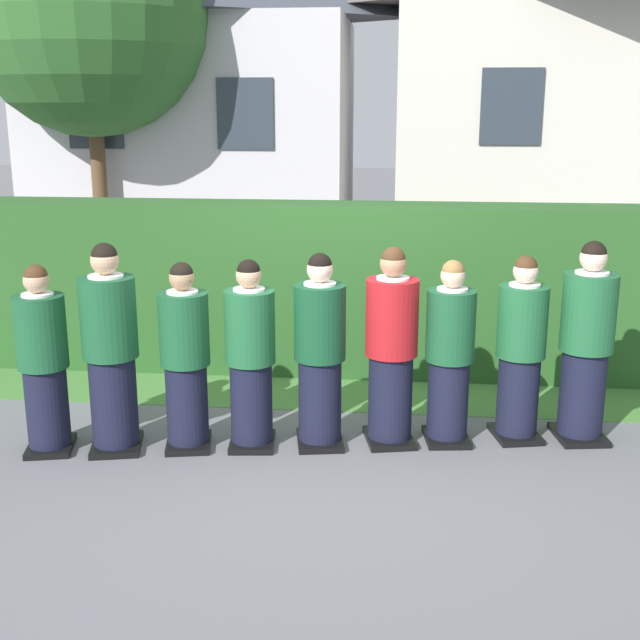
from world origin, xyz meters
name	(u,v)px	position (x,y,z in m)	size (l,w,h in m)	color
ground_plane	(320,443)	(0.00, 0.00, 0.00)	(60.00, 60.00, 0.00)	slate
student_front_row_0	(44,364)	(-2.16, -0.35, 0.72)	(0.44, 0.52, 1.52)	black
student_front_row_1	(111,353)	(-1.64, -0.27, 0.80)	(0.49, 0.56, 1.69)	black
student_front_row_2	(185,361)	(-1.06, -0.17, 0.73)	(0.43, 0.52, 1.53)	black
student_front_row_3	(250,359)	(-0.55, -0.10, 0.74)	(0.40, 0.51, 1.55)	black
student_front_row_4	(320,356)	(0.00, -0.01, 0.76)	(0.44, 0.51, 1.59)	black
student_in_red_blazer	(391,351)	(0.57, 0.10, 0.78)	(0.47, 0.55, 1.63)	black
student_front_row_6	(450,357)	(1.04, 0.16, 0.72)	(0.40, 0.48, 1.52)	black
student_front_row_7	(520,353)	(1.62, 0.29, 0.74)	(0.44, 0.51, 1.55)	black
student_front_row_8	(586,347)	(2.15, 0.33, 0.79)	(0.45, 0.55, 1.67)	black
hedge	(339,289)	(0.00, 1.97, 0.87)	(10.85, 0.70, 1.74)	#285623
school_building_main	(195,89)	(-3.10, 8.62, 2.95)	(5.75, 3.61, 5.75)	silver
school_building_annex	(582,76)	(3.55, 8.50, 3.15)	(6.47, 4.28, 6.14)	beige
oak_tree_left	(88,15)	(-4.24, 6.65, 4.02)	(3.68, 3.68, 5.86)	brown
lawn_strip	(332,394)	(0.00, 1.17, 0.00)	(10.85, 0.90, 0.01)	#477A38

